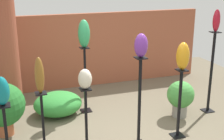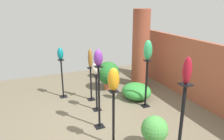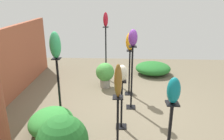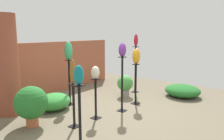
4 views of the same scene
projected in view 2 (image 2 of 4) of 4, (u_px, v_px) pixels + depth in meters
ground_plane at (107, 123)px, 4.95m from camera, size 8.00×8.00×0.00m
brick_wall_back at (201, 74)px, 5.69m from camera, size 5.60×0.12×1.69m
brick_pillar at (141, 49)px, 6.84m from camera, size 0.53×0.53×2.43m
pedestal_bronze at (91, 85)px, 6.02m from camera, size 0.20×0.20×0.94m
pedestal_ivory at (97, 94)px, 5.45m from camera, size 0.20×0.20×0.94m
pedestal_amber at (113, 121)px, 4.06m from camera, size 0.20×0.20×1.14m
pedestal_violet at (99, 100)px, 4.63m from camera, size 0.20×0.20×1.40m
pedestal_ruby at (180, 134)px, 3.33m from camera, size 0.20×0.20×1.54m
pedestal_jade at (146, 86)px, 5.60m from camera, size 0.20×0.20×1.26m
pedestal_teal at (62, 80)px, 6.17m from camera, size 0.20×0.20×1.11m
art_vase_bronze at (90, 58)px, 5.79m from camera, size 0.13×0.12×0.52m
art_vase_ivory at (96, 69)px, 5.25m from camera, size 0.20×0.19×0.30m
art_vase_amber at (114, 79)px, 3.81m from camera, size 0.20×0.21×0.43m
art_vase_violet at (98, 58)px, 4.35m from camera, size 0.19×0.19×0.34m
art_vase_ruby at (187, 71)px, 3.02m from camera, size 0.12×0.14×0.40m
art_vase_jade at (148, 50)px, 5.31m from camera, size 0.22×0.21×0.50m
art_vase_teal at (60, 54)px, 5.94m from camera, size 0.18×0.17×0.34m
potted_plant_mid_right at (154, 131)px, 3.97m from camera, size 0.49×0.49×0.68m
potted_plant_near_pillar at (108, 73)px, 6.74m from camera, size 0.70×0.70×0.88m
foliage_bed_east at (136, 91)px, 6.18m from camera, size 0.90×0.80×0.43m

